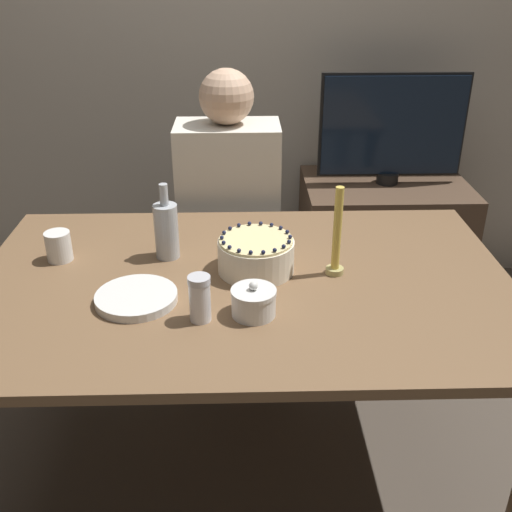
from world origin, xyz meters
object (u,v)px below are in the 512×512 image
at_px(sugar_bowl, 254,302).
at_px(sugar_shaker, 200,298).
at_px(cake, 256,255).
at_px(candle, 337,240).
at_px(bottle, 166,230).
at_px(tv_monitor, 392,128).
at_px(person_man_blue_shirt, 230,238).

xyz_separation_m(sugar_bowl, sugar_shaker, (-0.14, -0.02, 0.03)).
bearing_deg(sugar_bowl, cake, 86.94).
distance_m(candle, bottle, 0.52).
xyz_separation_m(sugar_shaker, candle, (0.38, 0.24, 0.05)).
xyz_separation_m(cake, tv_monitor, (0.64, 1.04, 0.10)).
relative_size(cake, sugar_shaker, 1.79).
relative_size(sugar_shaker, tv_monitor, 0.19).
bearing_deg(tv_monitor, candle, -110.89).
xyz_separation_m(cake, sugar_shaker, (-0.15, -0.26, 0.01)).
height_order(candle, person_man_blue_shirt, person_man_blue_shirt).
bearing_deg(tv_monitor, cake, -121.58).
xyz_separation_m(bottle, tv_monitor, (0.91, 0.94, 0.06)).
xyz_separation_m(sugar_bowl, person_man_blue_shirt, (-0.08, 0.89, -0.24)).
height_order(sugar_shaker, person_man_blue_shirt, person_man_blue_shirt).
bearing_deg(bottle, tv_monitor, 45.86).
xyz_separation_m(sugar_shaker, person_man_blue_shirt, (0.06, 0.91, -0.27)).
relative_size(sugar_bowl, person_man_blue_shirt, 0.10).
bearing_deg(person_man_blue_shirt, sugar_bowl, 94.98).
height_order(cake, sugar_shaker, sugar_shaker).
relative_size(sugar_bowl, sugar_shaker, 0.94).
height_order(candle, bottle, candle).
distance_m(person_man_blue_shirt, tv_monitor, 0.90).
bearing_deg(tv_monitor, person_man_blue_shirt, -152.00).
bearing_deg(person_man_blue_shirt, tv_monitor, -152.00).
relative_size(sugar_shaker, person_man_blue_shirt, 0.11).
xyz_separation_m(sugar_shaker, bottle, (-0.12, 0.36, 0.03)).
height_order(cake, tv_monitor, tv_monitor).
bearing_deg(candle, cake, 174.06).
relative_size(bottle, tv_monitor, 0.37).
bearing_deg(person_man_blue_shirt, bottle, 71.75).
bearing_deg(tv_monitor, sugar_shaker, -121.22).
bearing_deg(tv_monitor, sugar_bowl, -116.94).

